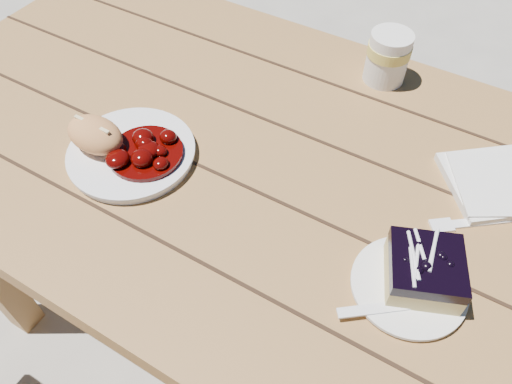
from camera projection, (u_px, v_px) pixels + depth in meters
The scene contains 11 objects.
ground at pixel (342, 377), 1.38m from camera, with size 60.00×60.00×0.00m, color #A19C91.
picnic_table at pixel (385, 267), 0.92m from camera, with size 2.00×1.55×0.75m.
main_plate at pixel (132, 154), 0.87m from camera, with size 0.22×0.22×0.02m, color white.
goulash_stew at pixel (144, 147), 0.84m from camera, with size 0.13×0.13×0.04m, color #490402, non-canonical shape.
bread_roll at pixel (95, 135), 0.85m from camera, with size 0.11×0.07×0.06m, color #DD9555.
dessert_plate at pixel (408, 286), 0.71m from camera, with size 0.16×0.16×0.01m, color white.
blueberry_cake at pixel (425, 270), 0.69m from camera, with size 0.13×0.13×0.06m.
fork_dessert at pixel (382, 308), 0.68m from camera, with size 0.03×0.16×0.01m, color white, non-canonical shape.
napkin_stack at pixel (494, 183), 0.83m from camera, with size 0.15×0.15×0.01m, color white.
fork_table at pixel (487, 221), 0.79m from camera, with size 0.03×0.16×0.01m, color white, non-canonical shape.
second_cup at pixel (388, 57), 0.98m from camera, with size 0.08×0.08×0.10m, color white.
Camera 1 is at (0.04, -0.53, 1.39)m, focal length 35.00 mm.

